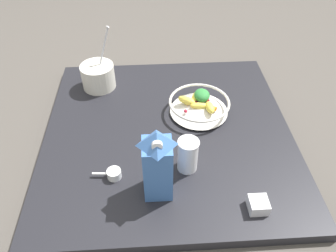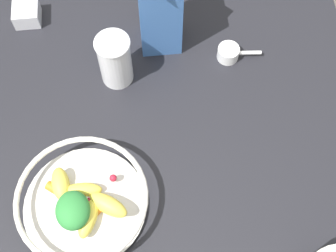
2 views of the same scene
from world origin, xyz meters
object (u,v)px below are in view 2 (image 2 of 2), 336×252
object	(u,v)px
milk_carton	(160,1)
fruit_bowl	(83,201)
drinking_cup	(115,59)
spice_jar	(27,15)

from	to	relation	value
milk_carton	fruit_bowl	bearing A→B (deg)	64.49
milk_carton	drinking_cup	world-z (taller)	milk_carton
spice_jar	fruit_bowl	bearing A→B (deg)	104.56
fruit_bowl	spice_jar	size ratio (longest dim) A/B	4.20
milk_carton	spice_jar	size ratio (longest dim) A/B	4.45
drinking_cup	fruit_bowl	bearing A→B (deg)	74.88
drinking_cup	spice_jar	bearing A→B (deg)	-41.71
fruit_bowl	spice_jar	distance (m)	0.46
milk_carton	spice_jar	distance (m)	0.32
fruit_bowl	milk_carton	size ratio (longest dim) A/B	0.94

